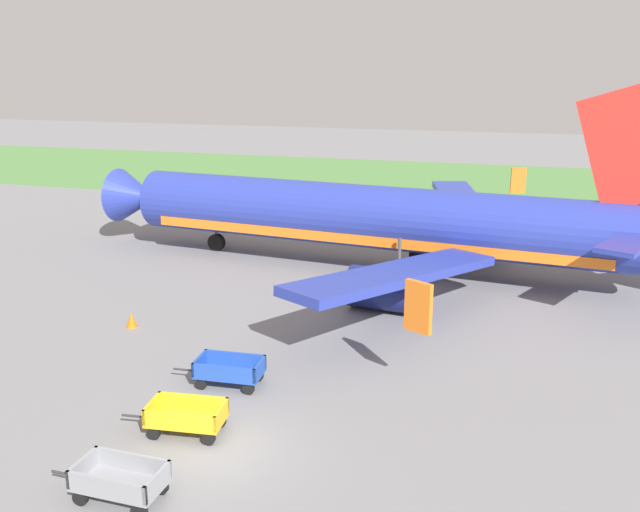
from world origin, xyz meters
name	(u,v)px	position (x,y,z in m)	size (l,w,h in m)	color
ground_plane	(216,450)	(0.00, 0.00, 0.00)	(220.00, 220.00, 0.00)	slate
grass_strip	(435,181)	(0.00, 53.52, 0.03)	(220.00, 28.00, 0.06)	#518442
airplane	(386,220)	(1.25, 21.00, 3.05)	(37.67, 30.29, 11.34)	#28389E
baggage_cart_second_in_row	(120,480)	(-1.49, -3.06, 0.60)	(3.56, 1.45, 1.07)	gray
baggage_cart_third_in_row	(186,417)	(-1.38, 0.70, 0.60)	(3.61, 1.67, 1.07)	gold
baggage_cart_fourth_in_row	(229,371)	(-1.45, 4.36, 0.60)	(3.59, 1.56, 1.07)	#234CB2
traffic_cone_near_plane	(131,320)	(-8.27, 8.58, 0.34)	(0.52, 0.52, 0.69)	orange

